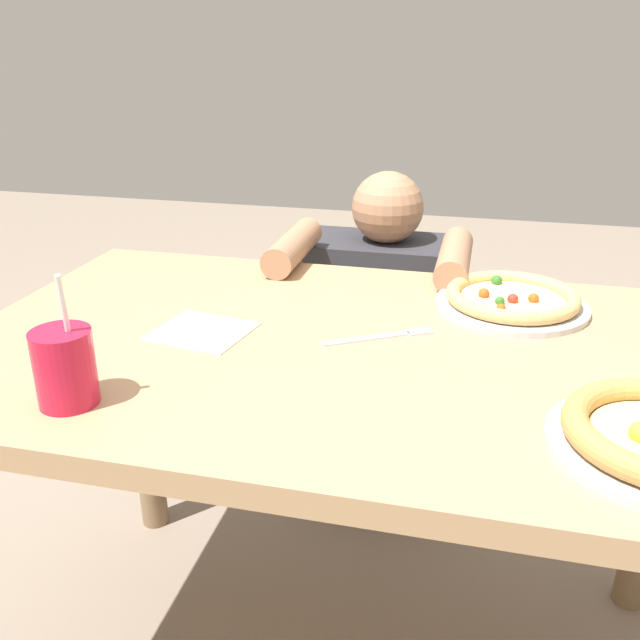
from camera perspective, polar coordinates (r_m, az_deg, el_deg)
The scene contains 6 objects.
dining_table at distance 1.22m, azimuth 2.75°, elevation -6.59°, with size 1.38×0.83×0.75m.
pizza_far at distance 1.37m, azimuth 15.61°, elevation 1.63°, with size 0.29×0.29×0.04m.
drink_cup_colored at distance 1.03m, azimuth -20.38°, elevation -3.69°, with size 0.09×0.09×0.20m.
paper_napkin at distance 1.24m, azimuth -9.72°, elevation -0.92°, with size 0.16×0.14×0.00m, color white.
fork at distance 1.20m, azimuth 5.30°, elevation -1.36°, with size 0.18×0.12×0.00m.
diner_seated at distance 1.90m, azimuth 5.11°, elevation -3.42°, with size 0.44×0.53×0.93m.
Camera 1 is at (0.20, -1.05, 1.24)m, focal length 38.63 mm.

